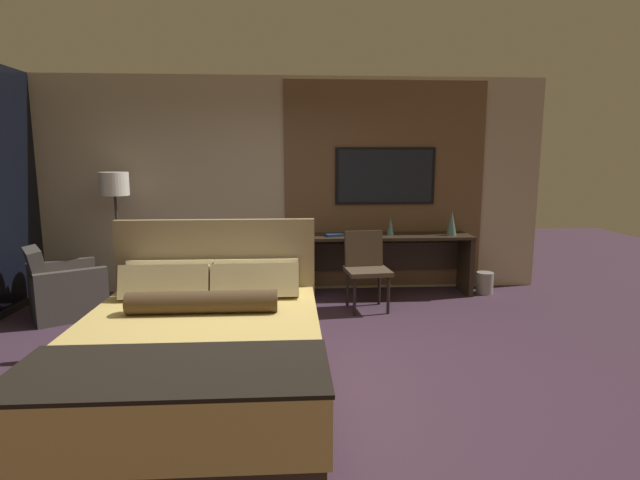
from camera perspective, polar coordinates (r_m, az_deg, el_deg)
ground_plane at (r=4.40m, az=-6.31°, el=-14.31°), size 16.00×16.00×0.00m
wall_back_tv_panel at (r=6.63m, az=-3.53°, el=6.23°), size 7.20×0.09×2.80m
bed at (r=3.78m, az=-13.68°, el=-12.71°), size 1.76×2.23×1.22m
desk at (r=6.57m, az=7.62°, el=-1.42°), size 2.15×0.54×0.78m
tv at (r=6.67m, az=7.45°, el=7.28°), size 1.32×0.04×0.74m
desk_chair at (r=5.89m, az=5.25°, el=-2.58°), size 0.54×0.53×0.91m
armchair_by_window at (r=6.34m, az=-27.12°, el=-5.24°), size 1.01×1.02×0.80m
floor_lamp at (r=6.53m, az=-22.39°, el=4.87°), size 0.34×0.34×1.59m
vase_tall at (r=6.49m, az=8.07°, el=1.59°), size 0.09×0.09×0.23m
vase_short at (r=6.62m, az=14.82°, el=1.87°), size 0.13×0.13×0.31m
book at (r=6.35m, az=1.60°, el=0.60°), size 0.25×0.20×0.03m
waste_bin at (r=6.92m, az=18.30°, el=-4.67°), size 0.22×0.22×0.28m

